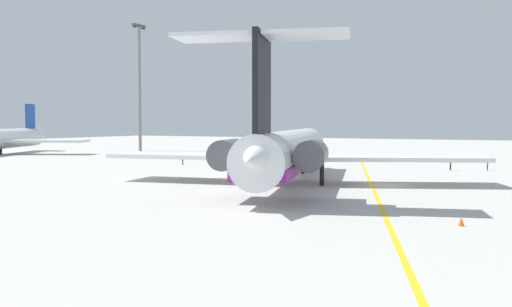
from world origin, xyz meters
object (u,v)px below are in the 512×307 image
object	(u,v)px
ground_crew_portside	(451,162)
light_mast	(140,82)
safety_cone_nose	(461,222)
main_jetliner	(289,150)
ground_crew_near_nose	(183,157)
ground_crew_near_tail	(487,163)

from	to	relation	value
ground_crew_portside	light_mast	world-z (taller)	light_mast
safety_cone_nose	light_mast	distance (m)	99.60
light_mast	ground_crew_portside	bearing A→B (deg)	-107.30
main_jetliner	safety_cone_nose	size ratio (longest dim) A/B	78.72
main_jetliner	safety_cone_nose	bearing A→B (deg)	-147.33
safety_cone_nose	light_mast	world-z (taller)	light_mast
ground_crew_near_nose	light_mast	bearing A→B (deg)	-57.80
ground_crew_near_tail	ground_crew_near_nose	bearing A→B (deg)	-156.86
ground_crew_near_nose	ground_crew_near_tail	xyz separation A→B (m)	(10.11, -41.21, -0.07)
ground_crew_near_tail	light_mast	world-z (taller)	light_mast
ground_crew_portside	safety_cone_nose	bearing A→B (deg)	-52.74
ground_crew_near_tail	ground_crew_portside	distance (m)	4.72
main_jetliner	safety_cone_nose	xyz separation A→B (m)	(-16.04, -18.63, -3.24)
ground_crew_near_nose	safety_cone_nose	distance (m)	55.12
safety_cone_nose	ground_crew_portside	bearing A→B (deg)	9.26
light_mast	ground_crew_near_tail	bearing A→B (deg)	-105.03
ground_crew_near_nose	main_jetliner	bearing A→B (deg)	130.22
main_jetliner	light_mast	size ratio (longest dim) A/B	1.57
ground_crew_portside	light_mast	bearing A→B (deg)	-169.30
safety_cone_nose	light_mast	size ratio (longest dim) A/B	0.02
light_mast	ground_crew_near_nose	bearing A→B (deg)	-133.09
ground_crew_near_tail	safety_cone_nose	xyz separation A→B (m)	(-43.73, -2.46, -0.77)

